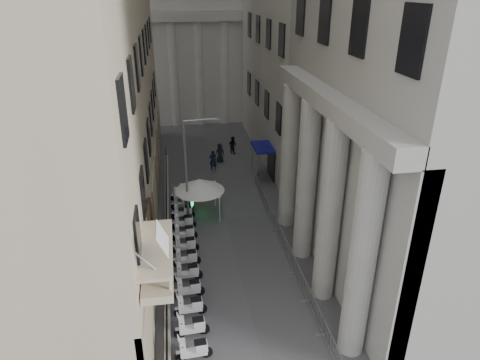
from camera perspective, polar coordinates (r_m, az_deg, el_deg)
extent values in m
cylinder|color=silver|center=(30.68, -7.43, -4.35)|extent=(0.06, 0.06, 2.00)
cylinder|color=silver|center=(30.81, -2.70, -4.02)|extent=(0.06, 0.06, 2.00)
cylinder|color=silver|center=(32.94, -7.61, -2.23)|extent=(0.06, 0.06, 2.00)
cylinder|color=silver|center=(33.05, -3.21, -1.94)|extent=(0.06, 0.06, 2.00)
cube|color=white|center=(31.37, -5.31, -1.41)|extent=(2.72, 2.72, 0.11)
cone|color=white|center=(31.18, -5.34, -0.66)|extent=(3.63, 3.63, 0.91)
cylinder|color=#96999E|center=(30.06, -7.19, 0.89)|extent=(0.16, 0.16, 7.51)
cylinder|color=#96999E|center=(28.95, -5.36, 7.97)|extent=(2.25, 0.42, 0.12)
cube|color=#96999E|center=(29.17, -3.36, 8.07)|extent=(0.49, 0.27, 0.14)
cube|color=black|center=(32.28, -6.61, -3.04)|extent=(0.49, 0.84, 1.72)
cube|color=#19E54C|center=(32.16, -6.40, -2.75)|extent=(0.23, 0.60, 0.95)
imported|color=black|center=(39.67, -3.63, 2.65)|extent=(0.73, 0.52, 1.90)
imported|color=black|center=(43.60, -0.99, 4.69)|extent=(1.11, 1.10, 1.81)
imported|color=black|center=(41.47, -2.70, 3.64)|extent=(1.03, 0.80, 1.86)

